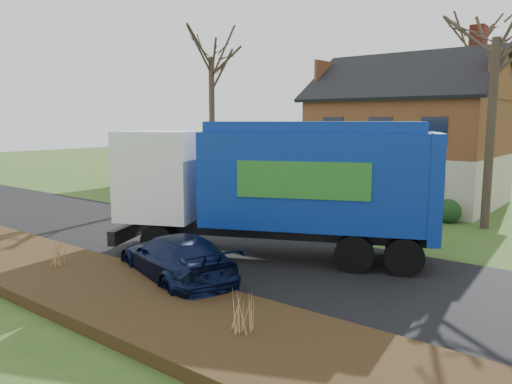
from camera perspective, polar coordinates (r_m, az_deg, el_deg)
The scene contains 13 objects.
ground at distance 18.21m, azimuth -6.01°, elevation -6.13°, with size 120.00×120.00×0.00m, color #33511B.
road at distance 18.20m, azimuth -6.01°, elevation -6.10°, with size 80.00×7.00×0.02m, color black.
mulch_verge at distance 14.99m, azimuth -20.49°, elevation -9.17°, with size 80.00×3.50×0.30m, color black.
main_house at distance 28.65m, azimuth 16.12°, elevation 6.96°, with size 12.95×8.95×9.26m.
ranch_house at distance 35.43m, azimuth -5.28°, elevation 3.84°, with size 9.80×8.20×3.70m.
garbage_truck at distance 16.20m, azimuth 2.77°, elevation 1.37°, with size 10.61×6.84×4.45m.
silver_sedan at distance 21.91m, azimuth 0.26°, elevation -1.63°, with size 1.59×4.55×1.50m, color #B1B3BA.
navy_wagon at distance 14.19m, azimuth -9.17°, elevation -7.47°, with size 1.92×4.72×1.37m, color black.
tree_front_west at distance 30.11m, azimuth -5.17°, elevation 17.35°, with size 3.79×3.79×11.28m.
tree_front_east at distance 23.09m, azimuth 26.03°, elevation 18.72°, with size 4.00×4.00×11.10m.
tree_back at distance 37.92m, azimuth 23.24°, elevation 16.91°, with size 4.03×4.03×12.78m.
grass_clump_mid at distance 15.63m, azimuth -21.79°, elevation -6.37°, with size 0.30×0.25×0.84m.
grass_clump_east at distance 10.20m, azimuth -1.28°, elevation -13.35°, with size 0.36×0.29×0.89m.
Camera 1 is at (12.36, -12.59, 4.49)m, focal length 35.00 mm.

